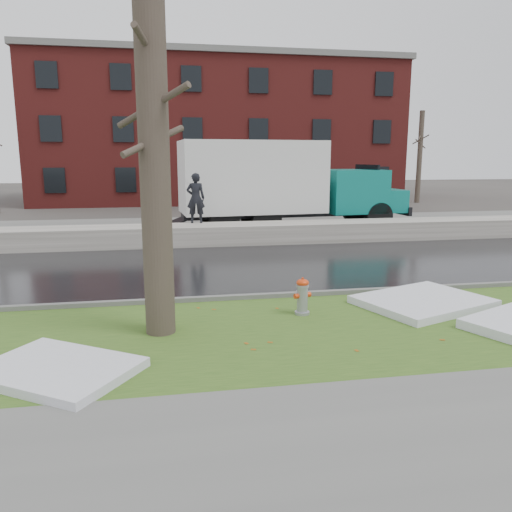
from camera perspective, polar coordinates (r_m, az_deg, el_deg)
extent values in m
plane|color=#47423D|center=(10.57, 1.48, -6.50)|extent=(120.00, 120.00, 0.00)
cube|color=#2F521B|center=(9.41, 3.03, -8.65)|extent=(60.00, 4.50, 0.04)
cube|color=slate|center=(6.16, 11.53, -20.16)|extent=(60.00, 3.00, 0.05)
cube|color=black|center=(14.85, -2.02, -1.26)|extent=(60.00, 7.00, 0.03)
cube|color=slate|center=(23.18, -5.03, 3.19)|extent=(60.00, 9.00, 0.03)
cube|color=slate|center=(11.49, 0.47, -4.68)|extent=(60.00, 0.15, 0.14)
cube|color=beige|center=(18.89, -3.85, 2.51)|extent=(60.00, 1.60, 0.75)
cube|color=maroon|center=(40.11, -4.51, 13.68)|extent=(26.00, 12.00, 10.00)
cylinder|color=brown|center=(36.08, -16.78, 10.76)|extent=(0.36, 0.36, 6.50)
cylinder|color=brown|center=(36.09, -16.86, 12.26)|extent=(0.84, 1.62, 0.73)
cylinder|color=brown|center=(36.13, -16.95, 13.69)|extent=(1.08, 1.26, 0.66)
cylinder|color=brown|center=(36.08, -16.81, 11.31)|extent=(1.40, 0.61, 0.63)
cylinder|color=brown|center=(38.37, 18.19, 10.67)|extent=(0.36, 0.36, 6.50)
cylinder|color=brown|center=(38.39, 18.28, 12.09)|extent=(0.84, 1.62, 0.73)
cylinder|color=brown|center=(38.42, 18.37, 13.42)|extent=(1.08, 1.26, 0.66)
cylinder|color=brown|center=(38.37, 18.23, 11.19)|extent=(1.40, 0.61, 0.63)
cylinder|color=#97989E|center=(10.30, 5.32, -4.85)|extent=(0.27, 0.27, 0.67)
ellipsoid|color=red|center=(10.21, 5.35, -3.05)|extent=(0.32, 0.32, 0.15)
cylinder|color=red|center=(10.19, 5.36, -2.59)|extent=(0.06, 0.06, 0.05)
cylinder|color=red|center=(10.21, 4.66, -4.59)|extent=(0.12, 0.13, 0.10)
cylinder|color=red|center=(10.35, 5.98, -4.40)|extent=(0.12, 0.13, 0.10)
cylinder|color=#97989E|center=(10.40, 4.93, -4.31)|extent=(0.15, 0.13, 0.13)
cylinder|color=brown|center=(8.97, -11.59, 12.15)|extent=(0.70, 0.70, 6.71)
cylinder|color=brown|center=(9.01, -11.76, 16.43)|extent=(1.30, 1.21, 0.70)
cylinder|color=brown|center=(9.13, -11.99, 21.82)|extent=(0.55, 1.45, 0.63)
cylinder|color=brown|center=(8.97, -11.61, 12.77)|extent=(1.10, 1.03, 0.60)
cube|color=black|center=(22.61, 3.18, 4.87)|extent=(9.17, 1.86, 0.25)
cube|color=silver|center=(22.08, -0.48, 9.04)|extent=(6.36, 3.33, 3.07)
cube|color=#0D786F|center=(23.72, 10.75, 7.34)|extent=(2.83, 2.93, 1.94)
cube|color=#0D786F|center=(24.51, 14.22, 6.24)|extent=(1.56, 2.61, 1.02)
cube|color=black|center=(24.04, 12.55, 8.95)|extent=(0.27, 2.28, 1.02)
cube|color=black|center=(21.63, -10.18, 3.44)|extent=(2.05, 1.52, 0.77)
cylinder|color=black|center=(23.14, 13.84, 4.43)|extent=(1.28, 0.44, 1.25)
cylinder|color=black|center=(25.25, 11.26, 5.07)|extent=(1.28, 0.44, 1.25)
cylinder|color=black|center=(21.15, 1.23, 4.14)|extent=(1.28, 0.44, 1.25)
cylinder|color=black|center=(23.45, -0.38, 4.83)|extent=(1.28, 0.44, 1.25)
cylinder|color=black|center=(20.73, -3.63, 3.98)|extent=(1.28, 0.44, 1.25)
cylinder|color=black|center=(23.06, -4.78, 4.69)|extent=(1.28, 0.44, 1.25)
imported|color=black|center=(19.25, -6.91, 6.59)|extent=(0.73, 0.51, 1.90)
cube|color=silver|center=(11.55, 18.55, -4.94)|extent=(3.14, 2.78, 0.16)
cube|color=silver|center=(8.16, -21.80, -11.96)|extent=(2.72, 2.55, 0.14)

